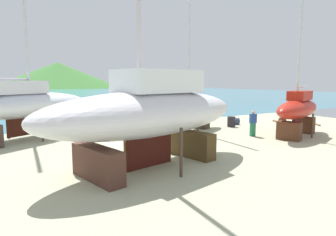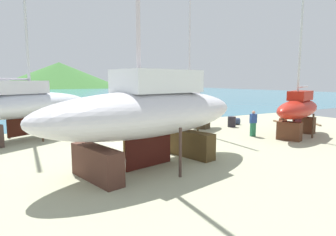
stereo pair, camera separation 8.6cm
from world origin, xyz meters
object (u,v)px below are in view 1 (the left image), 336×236
at_px(barrel_blue_faded, 282,121).
at_px(sailboat_large_starboard, 186,104).
at_px(worker, 253,123).
at_px(sailboat_mid_port, 23,105).
at_px(sailboat_small_center, 150,112).
at_px(barrel_tipped_left, 231,122).
at_px(sailboat_far_slipway, 298,110).
at_px(barrel_rust_far, 234,121).

bearing_deg(barrel_blue_faded, sailboat_large_starboard, 170.71).
bearing_deg(worker, sailboat_mid_port, -107.50).
bearing_deg(sailboat_large_starboard, worker, -73.93).
height_order(sailboat_small_center, barrel_blue_faded, sailboat_small_center).
bearing_deg(barrel_blue_faded, barrel_tipped_left, 164.00).
relative_size(sailboat_small_center, barrel_tipped_left, 17.97).
height_order(sailboat_far_slipway, barrel_tipped_left, sailboat_far_slipway).
xyz_separation_m(sailboat_mid_port, barrel_tipped_left, (14.90, -2.78, -1.79)).
relative_size(sailboat_small_center, barrel_rust_far, 19.55).
relative_size(sailboat_large_starboard, barrel_blue_faded, 16.86).
bearing_deg(barrel_blue_faded, sailboat_far_slipway, -131.09).
distance_m(sailboat_small_center, barrel_rust_far, 13.95).
height_order(barrel_blue_faded, barrel_tipped_left, barrel_tipped_left).
height_order(sailboat_large_starboard, barrel_rust_far, sailboat_large_starboard).
relative_size(sailboat_mid_port, sailboat_far_slipway, 1.48).
bearing_deg(sailboat_small_center, barrel_tipped_left, -161.39).
bearing_deg(sailboat_mid_port, barrel_rust_far, -37.47).
distance_m(sailboat_large_starboard, barrel_blue_faded, 9.13).
height_order(sailboat_mid_port, barrel_tipped_left, sailboat_mid_port).
bearing_deg(sailboat_far_slipway, sailboat_large_starboard, -65.39).
height_order(sailboat_far_slipway, barrel_rust_far, sailboat_far_slipway).
relative_size(barrel_blue_faded, barrel_rust_far, 1.00).
relative_size(sailboat_large_starboard, barrel_tipped_left, 15.57).
xyz_separation_m(worker, barrel_tipped_left, (1.47, 3.75, -0.48)).
xyz_separation_m(barrel_blue_faded, barrel_rust_far, (-3.41, 2.14, -0.05)).
height_order(sailboat_mid_port, sailboat_far_slipway, sailboat_mid_port).
xyz_separation_m(sailboat_mid_port, barrel_rust_far, (16.02, -1.94, -1.92)).
distance_m(sailboat_mid_port, worker, 14.99).
bearing_deg(sailboat_mid_port, barrel_tipped_left, -41.14).
bearing_deg(sailboat_mid_port, worker, -56.49).
bearing_deg(sailboat_small_center, sailboat_large_starboard, -145.99).
distance_m(barrel_blue_faded, barrel_tipped_left, 4.71).
distance_m(sailboat_far_slipway, barrel_rust_far, 6.24).
relative_size(sailboat_far_slipway, sailboat_small_center, 0.67).
relative_size(sailboat_mid_port, barrel_tipped_left, 17.76).
bearing_deg(barrel_blue_faded, worker, -157.79).
relative_size(sailboat_large_starboard, sailboat_far_slipway, 1.30).
distance_m(worker, barrel_blue_faded, 6.50).
xyz_separation_m(sailboat_small_center, barrel_rust_far, (11.63, 7.41, -2.10)).
bearing_deg(sailboat_large_starboard, barrel_blue_faded, -29.53).
xyz_separation_m(sailboat_far_slipway, barrel_blue_faded, (3.41, 3.91, -1.47)).
bearing_deg(sailboat_far_slipway, sailboat_small_center, -14.18).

